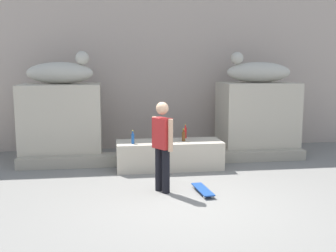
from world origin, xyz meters
TOP-DOWN VIEW (x-y plane):
  - ground_plane at (0.00, 0.00)m, footprint 40.00×40.00m
  - facade_wall at (0.00, 5.11)m, footprint 11.40×0.60m
  - pedestal_left at (-2.47, 3.60)m, footprint 1.89×1.29m
  - pedestal_right at (2.47, 3.60)m, footprint 1.89×1.29m
  - statue_reclining_left at (-2.43, 3.59)m, footprint 1.67×0.81m
  - statue_reclining_right at (2.43, 3.61)m, footprint 1.68×0.86m
  - ledge_block at (0.00, 2.43)m, footprint 2.36×0.83m
  - skater at (-0.38, 0.75)m, footprint 0.36×0.47m
  - skateboard at (0.35, 0.56)m, footprint 0.28×0.82m
  - bottle_brown at (0.32, 2.38)m, footprint 0.08×0.08m
  - bottle_blue at (-0.83, 2.25)m, footprint 0.06×0.06m
  - bottle_red at (0.43, 2.75)m, footprint 0.06×0.06m
  - stair_step at (0.00, 2.93)m, footprint 6.83×0.50m

SIDE VIEW (x-z plane):
  - ground_plane at x=0.00m, z-range 0.00..0.00m
  - skateboard at x=0.35m, z-range 0.02..0.10m
  - stair_step at x=0.00m, z-range 0.00..0.25m
  - ledge_block at x=0.00m, z-range 0.00..0.62m
  - bottle_brown at x=0.32m, z-range 0.60..0.88m
  - bottle_blue at x=-0.83m, z-range 0.60..0.89m
  - bottle_red at x=0.43m, z-range 0.60..0.92m
  - skater at x=-0.38m, z-range 0.09..1.76m
  - pedestal_left at x=-2.47m, z-range 0.00..1.86m
  - pedestal_right at x=2.47m, z-range 0.00..1.86m
  - statue_reclining_left at x=-2.43m, z-range 1.76..2.53m
  - statue_reclining_right at x=2.43m, z-range 1.76..2.53m
  - facade_wall at x=0.00m, z-range 0.00..5.69m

